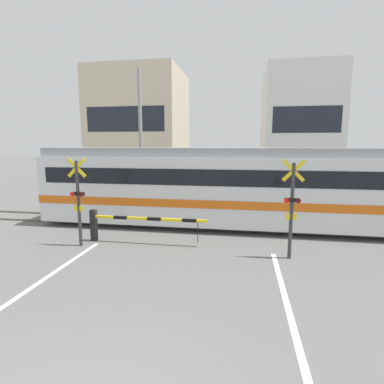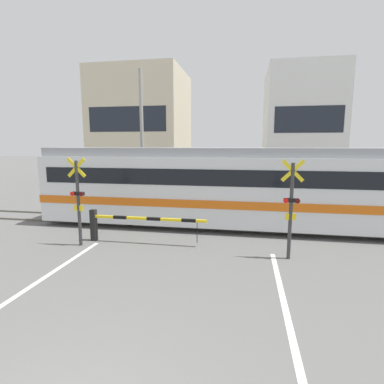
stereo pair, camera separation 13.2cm
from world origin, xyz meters
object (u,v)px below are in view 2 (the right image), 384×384
commuter_train (278,186)px  crossing_signal_left (78,198)px  crossing_signal_right (291,205)px  crossing_barrier_far (246,198)px  pedestrian (235,187)px  crossing_barrier_near (123,222)px

commuter_train → crossing_signal_left: commuter_train is taller
commuter_train → crossing_signal_right: 3.47m
crossing_barrier_far → commuter_train: bearing=-65.2°
crossing_barrier_far → crossing_signal_left: (-5.71, -6.22, 0.94)m
crossing_signal_left → pedestrian: (5.05, 8.44, -0.67)m
crossing_barrier_near → crossing_signal_right: 5.82m
crossing_barrier_near → crossing_signal_right: (5.71, -0.59, 0.94)m
crossing_barrier_far → pedestrian: bearing=106.5°
crossing_barrier_far → crossing_signal_left: size_ratio=1.39×
crossing_signal_right → crossing_barrier_near: bearing=174.1°
crossing_barrier_far → pedestrian: pedestrian is taller
commuter_train → crossing_signal_right: size_ratio=6.53×
commuter_train → crossing_barrier_near: (-5.64, -2.88, -1.05)m
commuter_train → crossing_signal_right: bearing=-88.9°
pedestrian → crossing_signal_right: bearing=-76.7°
crossing_barrier_far → pedestrian: (-0.66, 2.22, 0.27)m
crossing_signal_right → pedestrian: (-1.99, 8.44, -0.67)m
crossing_barrier_far → pedestrian: 2.33m
pedestrian → crossing_barrier_far: bearing=-73.5°
crossing_barrier_near → crossing_signal_left: size_ratio=1.39×
commuter_train → crossing_barrier_near: 6.42m
crossing_signal_right → pedestrian: bearing=103.3°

